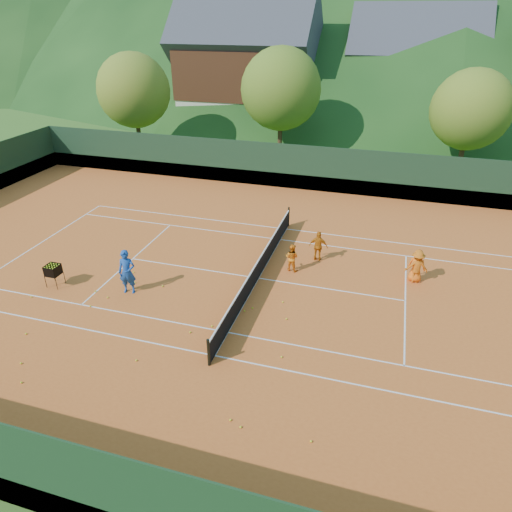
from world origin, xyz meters
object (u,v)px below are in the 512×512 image
(student_b, at_px, (318,246))
(student_d, at_px, (417,267))
(chalet_left, at_px, (247,67))
(student_a, at_px, (292,257))
(student_c, at_px, (416,266))
(coach, at_px, (127,272))
(tennis_net, at_px, (258,269))
(ball_hopper, at_px, (53,271))
(chalet_mid, at_px, (412,75))

(student_b, bearing_deg, student_d, 169.89)
(student_b, relative_size, chalet_left, 0.11)
(student_a, distance_m, student_d, 5.52)
(student_b, height_order, student_c, student_c)
(coach, height_order, student_b, coach)
(student_d, xyz_separation_m, tennis_net, (-6.75, -1.70, -0.26))
(tennis_net, bearing_deg, student_b, 47.22)
(ball_hopper, height_order, chalet_left, chalet_left)
(student_c, bearing_deg, chalet_left, -51.41)
(ball_hopper, relative_size, chalet_mid, 0.08)
(student_c, distance_m, tennis_net, 6.98)
(student_d, bearing_deg, chalet_mid, -99.09)
(student_d, distance_m, ball_hopper, 15.89)
(chalet_mid, bearing_deg, student_a, -98.21)
(student_d, bearing_deg, student_c, -94.48)
(coach, distance_m, student_a, 7.33)
(student_a, xyz_separation_m, student_b, (1.01, 1.30, 0.09))
(student_b, bearing_deg, chalet_left, -66.56)
(coach, bearing_deg, student_c, 8.52)
(student_b, bearing_deg, student_a, 51.61)
(coach, xyz_separation_m, student_b, (7.26, 5.12, -0.24))
(coach, height_order, tennis_net, coach)
(tennis_net, bearing_deg, student_c, 14.87)
(chalet_left, distance_m, chalet_mid, 16.51)
(tennis_net, height_order, chalet_left, chalet_left)
(student_d, xyz_separation_m, chalet_mid, (-0.75, 32.30, 4.21))
(coach, distance_m, student_c, 12.55)
(chalet_left, bearing_deg, tennis_net, -71.57)
(coach, distance_m, tennis_net, 5.68)
(coach, xyz_separation_m, chalet_left, (-5.01, 32.66, 4.63))
(chalet_left, bearing_deg, ball_hopper, -87.21)
(student_c, bearing_deg, coach, 28.69)
(student_a, xyz_separation_m, chalet_left, (-11.26, 28.85, 4.97))
(coach, bearing_deg, ball_hopper, 175.30)
(student_a, bearing_deg, tennis_net, 54.34)
(student_a, distance_m, chalet_mid, 33.47)
(ball_hopper, relative_size, chalet_left, 0.07)
(coach, height_order, student_d, coach)
(student_c, height_order, chalet_left, chalet_left)
(ball_hopper, bearing_deg, chalet_mid, 68.81)
(coach, relative_size, chalet_mid, 0.16)
(tennis_net, relative_size, ball_hopper, 12.07)
(student_a, relative_size, chalet_mid, 0.10)
(student_a, relative_size, chalet_left, 0.10)
(student_b, distance_m, student_c, 4.52)
(tennis_net, distance_m, chalet_left, 32.04)
(student_a, xyz_separation_m, student_d, (5.49, 0.55, 0.10))
(ball_hopper, distance_m, chalet_left, 33.51)
(chalet_left, relative_size, chalet_mid, 1.09)
(student_b, distance_m, ball_hopper, 12.02)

